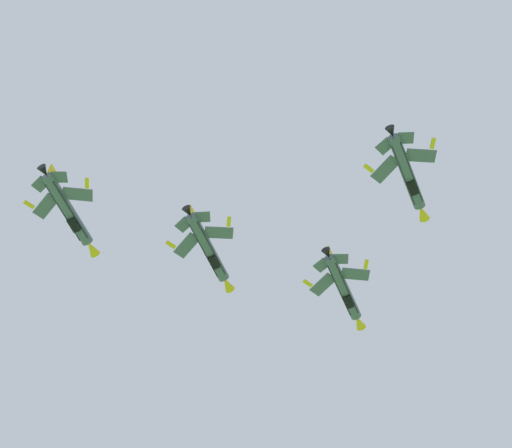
{
  "coord_description": "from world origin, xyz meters",
  "views": [
    {
      "loc": [
        -5.05,
        -3.02,
        1.58
      ],
      "look_at": [
        19.12,
        63.27,
        116.26
      ],
      "focal_mm": 64.49,
      "sensor_mm": 36.0,
      "label": 1
    }
  ],
  "objects_px": {
    "fighter_jet_lead": "(344,289)",
    "fighter_jet_left_wing": "(208,249)",
    "fighter_jet_left_outer": "(69,211)",
    "fighter_jet_right_wing": "(407,174)"
  },
  "relations": [
    {
      "from": "fighter_jet_right_wing",
      "to": "fighter_jet_lead",
      "type": "bearing_deg",
      "value": 133.73
    },
    {
      "from": "fighter_jet_left_outer",
      "to": "fighter_jet_left_wing",
      "type": "bearing_deg",
      "value": 44.49
    },
    {
      "from": "fighter_jet_left_wing",
      "to": "fighter_jet_left_outer",
      "type": "height_order",
      "value": "fighter_jet_left_wing"
    },
    {
      "from": "fighter_jet_lead",
      "to": "fighter_jet_left_wing",
      "type": "height_order",
      "value": "fighter_jet_left_wing"
    },
    {
      "from": "fighter_jet_lead",
      "to": "fighter_jet_left_outer",
      "type": "distance_m",
      "value": 42.95
    },
    {
      "from": "fighter_jet_right_wing",
      "to": "fighter_jet_left_outer",
      "type": "distance_m",
      "value": 48.38
    },
    {
      "from": "fighter_jet_left_wing",
      "to": "fighter_jet_right_wing",
      "type": "bearing_deg",
      "value": -2.39
    },
    {
      "from": "fighter_jet_lead",
      "to": "fighter_jet_left_wing",
      "type": "distance_m",
      "value": 21.76
    },
    {
      "from": "fighter_jet_lead",
      "to": "fighter_jet_left_wing",
      "type": "bearing_deg",
      "value": -137.72
    },
    {
      "from": "fighter_jet_lead",
      "to": "fighter_jet_right_wing",
      "type": "bearing_deg",
      "value": -46.27
    }
  ]
}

